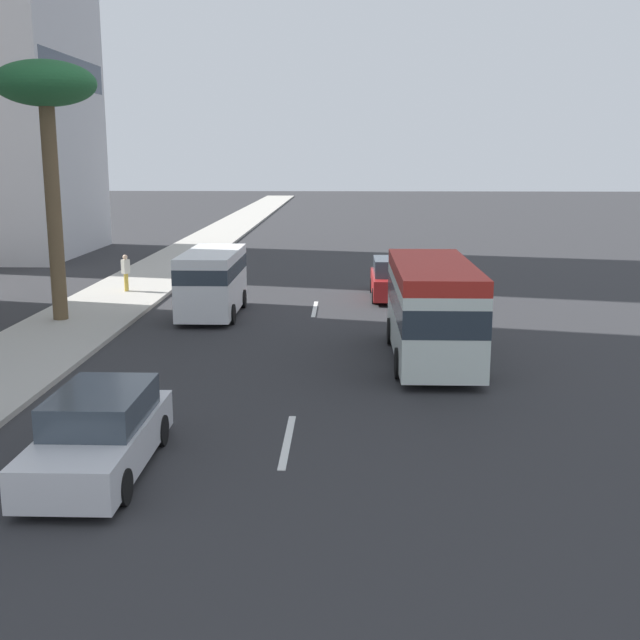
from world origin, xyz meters
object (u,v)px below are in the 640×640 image
Objects in this scene: minibus_lead at (432,307)px; palm_tree at (46,97)px; van_fourth at (212,279)px; car_third at (394,279)px; car_second at (100,434)px; pedestrian_near_lamp at (126,271)px.

minibus_lead is 14.99m from palm_tree.
van_fourth is 0.58× the size of palm_tree.
palm_tree is (-1.55, 5.24, 6.46)m from van_fourth.
palm_tree is (-5.40, 12.25, 7.04)m from car_third.
van_fourth is (-3.84, 7.01, 0.59)m from car_third.
car_second is at bearing 1.29° from van_fourth.
pedestrian_near_lamp is at bearing -7.02° from palm_tree.
minibus_lead reaches higher than pedestrian_near_lamp.
car_second is 0.89× the size of van_fourth.
van_fourth is at bearing 78.00° from pedestrian_near_lamp.
van_fourth is 8.46m from palm_tree.
car_second is 2.92× the size of pedestrian_near_lamp.
minibus_lead is 11.20m from car_second.
minibus_lead is 16.15m from pedestrian_near_lamp.
car_second is 16.15m from palm_tree.
van_fourth is (14.94, 0.34, 0.66)m from car_second.
pedestrian_near_lamp reaches higher than car_third.
minibus_lead reaches higher than van_fourth.
palm_tree reaches higher than car_third.
car_third is at bearing 118.73° from van_fourth.
car_third is at bearing 119.61° from pedestrian_near_lamp.
palm_tree is at bearing 69.28° from minibus_lead.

